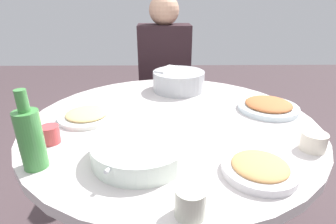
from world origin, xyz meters
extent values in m
cylinder|color=#99999E|center=(0.00, 0.00, 0.37)|extent=(0.15, 0.15, 0.68)
cylinder|color=silver|center=(0.00, 0.00, 0.72)|extent=(1.11, 1.11, 0.03)
cylinder|color=#B2B5BA|center=(0.36, -0.05, 0.79)|extent=(0.26, 0.26, 0.10)
ellipsoid|color=white|center=(0.36, -0.05, 0.80)|extent=(0.21, 0.21, 0.11)
cube|color=white|center=(0.40, 0.02, 0.84)|extent=(0.16, 0.13, 0.01)
cylinder|color=white|center=(-0.27, 0.10, 0.77)|extent=(0.29, 0.29, 0.06)
cylinder|color=#341814|center=(-0.27, 0.10, 0.77)|extent=(0.26, 0.26, 0.04)
cylinder|color=silver|center=(-0.27, 0.10, 0.79)|extent=(0.29, 0.16, 0.01)
cylinder|color=white|center=(0.01, 0.33, 0.75)|extent=(0.22, 0.22, 0.02)
ellipsoid|color=#DCBA78|center=(0.01, 0.33, 0.76)|extent=(0.16, 0.16, 0.03)
cylinder|color=silver|center=(0.09, -0.41, 0.75)|extent=(0.25, 0.25, 0.02)
ellipsoid|color=#BA6537|center=(0.09, -0.41, 0.77)|extent=(0.19, 0.19, 0.03)
cylinder|color=silver|center=(-0.35, -0.23, 0.75)|extent=(0.20, 0.20, 0.02)
ellipsoid|color=tan|center=(-0.35, -0.23, 0.77)|extent=(0.15, 0.15, 0.03)
cylinder|color=#418A41|center=(-0.31, 0.39, 0.83)|extent=(0.07, 0.07, 0.17)
cylinder|color=#418A41|center=(-0.31, 0.39, 0.94)|extent=(0.03, 0.03, 0.06)
cylinder|color=beige|center=(-0.23, -0.44, 0.77)|extent=(0.08, 0.08, 0.06)
cylinder|color=beige|center=(-0.50, -0.03, 0.78)|extent=(0.07, 0.07, 0.07)
cylinder|color=#CA4347|center=(-0.18, 0.40, 0.77)|extent=(0.06, 0.06, 0.06)
cylinder|color=brown|center=(0.83, 0.03, 0.22)|extent=(0.34, 0.34, 0.44)
cube|color=#2D333D|center=(0.83, 0.03, 0.50)|extent=(0.35, 0.33, 0.12)
cube|color=black|center=(0.83, 0.03, 0.79)|extent=(0.21, 0.35, 0.46)
sphere|color=tan|center=(0.83, 0.03, 1.11)|extent=(0.19, 0.19, 0.19)
camera|label=1|loc=(-0.96, 0.03, 1.19)|focal=28.64mm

